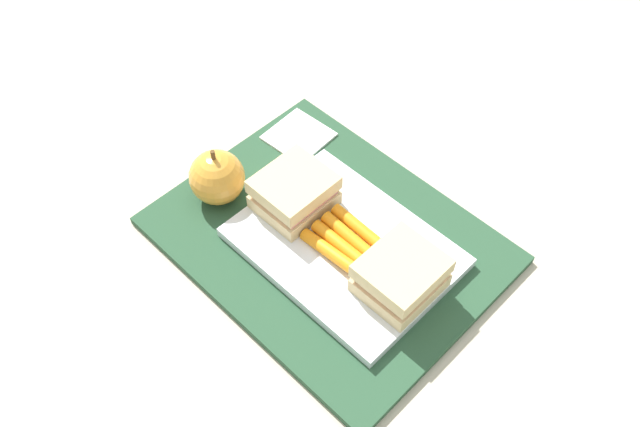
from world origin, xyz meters
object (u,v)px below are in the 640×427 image
object	(u,v)px
sandwich_half_left	(401,275)
carrot_sticks_bundle	(345,240)
food_tray	(344,247)
paper_napkin	(299,136)
apple	(217,177)
sandwich_half_right	(294,192)

from	to	relation	value
sandwich_half_left	carrot_sticks_bundle	xyz separation A→B (m)	(0.08, 0.00, -0.01)
food_tray	carrot_sticks_bundle	bearing A→B (deg)	121.34
paper_napkin	apple	bearing A→B (deg)	91.17
food_tray	sandwich_half_right	size ratio (longest dim) A/B	2.88
paper_napkin	food_tray	bearing A→B (deg)	151.81
sandwich_half_left	sandwich_half_right	xyz separation A→B (m)	(0.16, 0.00, 0.00)
carrot_sticks_bundle	paper_napkin	world-z (taller)	carrot_sticks_bundle
sandwich_half_left	carrot_sticks_bundle	distance (m)	0.08
sandwich_half_right	apple	bearing A→B (deg)	29.75
sandwich_half_left	paper_napkin	xyz separation A→B (m)	(0.24, -0.09, -0.03)
sandwich_half_left	carrot_sticks_bundle	size ratio (longest dim) A/B	1.01
carrot_sticks_bundle	apple	distance (m)	0.16
paper_napkin	sandwich_half_left	bearing A→B (deg)	160.18
sandwich_half_right	food_tray	bearing A→B (deg)	180.00
sandwich_half_left	paper_napkin	distance (m)	0.26
sandwich_half_left	paper_napkin	size ratio (longest dim) A/B	1.14
sandwich_half_right	paper_napkin	world-z (taller)	sandwich_half_right
carrot_sticks_bundle	sandwich_half_right	bearing A→B (deg)	-0.19
apple	paper_napkin	world-z (taller)	apple
sandwich_half_right	carrot_sticks_bundle	bearing A→B (deg)	179.81
sandwich_half_right	paper_napkin	bearing A→B (deg)	-46.29
food_tray	sandwich_half_left	distance (m)	0.08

